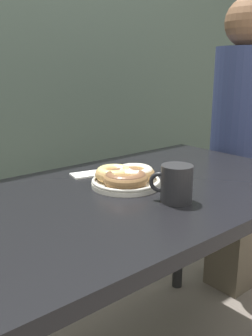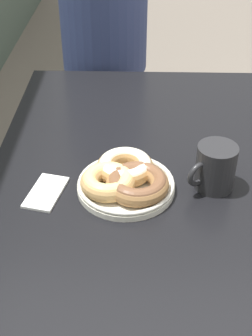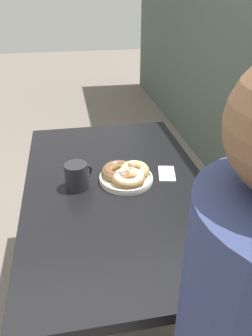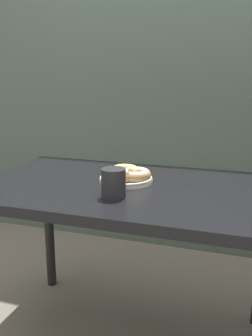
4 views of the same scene
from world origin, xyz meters
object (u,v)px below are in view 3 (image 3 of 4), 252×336
donut_plate (126,174)px  napkin (167,174)px  dining_table (117,200)px  coffee_mug (77,176)px

donut_plate → napkin: 0.18m
dining_table → coffee_mug: 0.21m
dining_table → napkin: bearing=99.6°
dining_table → napkin: (-0.04, 0.22, 0.08)m
coffee_mug → napkin: 0.38m
coffee_mug → napkin: size_ratio=0.84×
donut_plate → napkin: (-0.02, 0.18, -0.03)m
napkin → donut_plate: bearing=-84.2°
dining_table → donut_plate: (-0.02, 0.04, 0.11)m
dining_table → coffee_mug: (0.00, -0.16, 0.13)m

